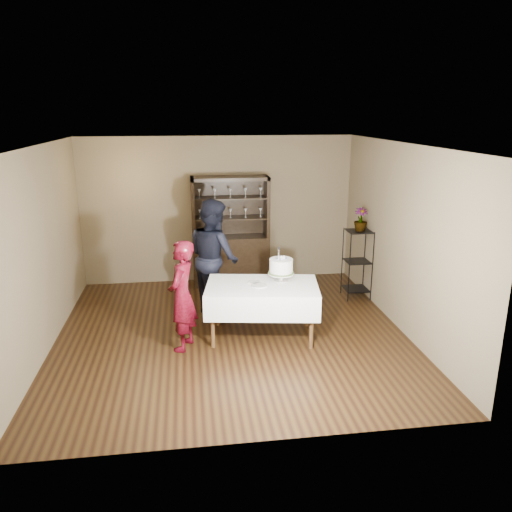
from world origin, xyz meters
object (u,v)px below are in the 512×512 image
object	(u,v)px
cake	(281,267)
woman	(182,296)
china_hutch	(231,249)
cake_table	(262,297)
man	(214,257)
plant_etagere	(357,261)
potted_plant	(361,219)

from	to	relation	value
cake	woman	bearing A→B (deg)	-166.24
cake	china_hutch	bearing A→B (deg)	103.01
woman	cake	xyz separation A→B (m)	(1.41, 0.34, 0.23)
cake_table	cake	distance (m)	0.51
cake	man	bearing A→B (deg)	135.81
cake_table	china_hutch	bearing A→B (deg)	95.42
cake_table	man	distance (m)	1.23
cake_table	plant_etagere	bearing A→B (deg)	35.77
china_hutch	cake_table	xyz separation A→B (m)	(0.23, -2.39, -0.07)
china_hutch	man	world-z (taller)	china_hutch
plant_etagere	cake_table	distance (m)	2.28
china_hutch	man	size ratio (longest dim) A/B	1.08
china_hutch	cake_table	distance (m)	2.40
china_hutch	man	xyz separation A→B (m)	(-0.39, -1.37, 0.26)
plant_etagere	potted_plant	size ratio (longest dim) A/B	3.07
woman	potted_plant	world-z (taller)	potted_plant
cake	cake_table	bearing A→B (deg)	-155.27
plant_etagere	woman	world-z (taller)	woman
plant_etagere	cake	world-z (taller)	cake
woman	man	bearing A→B (deg)	177.43
china_hutch	cake_table	world-z (taller)	china_hutch
plant_etagere	woman	distance (m)	3.35
woman	cake_table	bearing A→B (deg)	120.22
woman	plant_etagere	bearing A→B (deg)	137.08
cake	potted_plant	bearing A→B (deg)	36.99
man	cake_table	bearing A→B (deg)	-174.51
china_hutch	potted_plant	size ratio (longest dim) A/B	5.11
plant_etagere	man	size ratio (longest dim) A/B	0.65
china_hutch	plant_etagere	bearing A→B (deg)	-26.83
man	cake	size ratio (longest dim) A/B	3.58
plant_etagere	cake_table	size ratio (longest dim) A/B	0.71
man	cake	bearing A→B (deg)	-159.81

